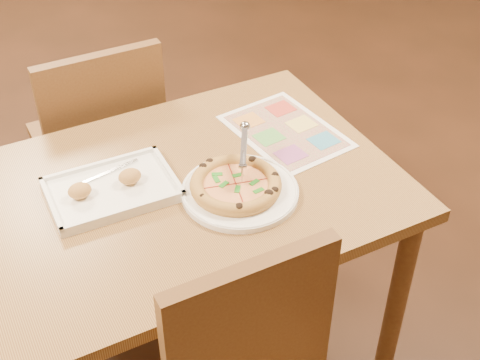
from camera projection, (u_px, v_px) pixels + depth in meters
name	position (u px, v px, depth m)	size (l,w,h in m)	color
dining_table	(165.00, 215.00, 1.89)	(1.30, 0.85, 0.72)	olive
chair_far	(101.00, 129.00, 2.35)	(0.42, 0.42, 0.47)	brown
plate	(240.00, 192.00, 1.82)	(0.32, 0.32, 0.02)	white
pizza	(236.00, 185.00, 1.81)	(0.25, 0.25, 0.04)	gold
pizza_cutter	(243.00, 153.00, 1.82)	(0.10, 0.15, 0.10)	silver
appetizer_tray	(111.00, 190.00, 1.82)	(0.35, 0.24, 0.06)	white
menu	(285.00, 131.00, 2.06)	(0.27, 0.38, 0.01)	white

